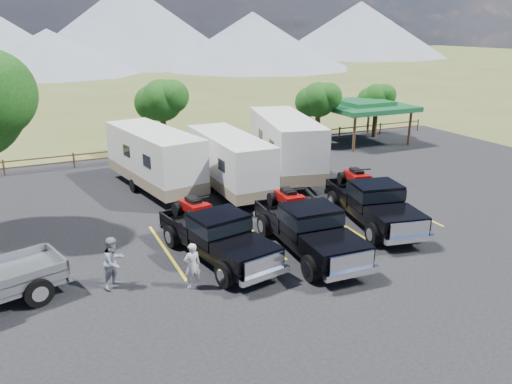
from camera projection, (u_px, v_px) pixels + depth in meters
name	position (u px, v px, depth m)	size (l,w,h in m)	color
ground	(348.00, 264.00, 18.95)	(320.00, 320.00, 0.00)	#495223
asphalt_lot	(308.00, 235.00, 21.53)	(44.00, 34.00, 0.04)	black
stall_lines	(297.00, 227.00, 22.38)	(12.12, 5.50, 0.01)	gold
tree_ne_a	(318.00, 100.00, 36.05)	(3.11, 2.92, 4.76)	black
tree_ne_b	(376.00, 98.00, 39.42)	(2.77, 2.59, 4.27)	black
tree_north	(161.00, 101.00, 33.28)	(3.46, 3.24, 5.25)	black
rail_fence	(222.00, 144.00, 35.47)	(36.12, 0.12, 1.00)	brown
pavilion	(363.00, 106.00, 37.87)	(6.20, 6.20, 3.22)	brown
mountain_range	(28.00, 29.00, 104.54)	(209.00, 71.00, 20.00)	slate
rig_left	(216.00, 233.00, 19.11)	(3.13, 6.55, 2.10)	black
rig_center	(307.00, 226.00, 19.67)	(2.60, 6.67, 2.19)	black
rig_right	(372.00, 201.00, 22.48)	(3.33, 6.87, 2.20)	black
trailer_left	(154.00, 159.00, 26.89)	(3.81, 9.56, 3.31)	silver
trailer_center	(230.00, 163.00, 26.52)	(2.40, 8.91, 3.11)	silver
trailer_right	(285.00, 146.00, 29.30)	(4.46, 10.21, 3.54)	silver
person_a	(192.00, 266.00, 16.95)	(0.60, 0.39, 1.65)	#B8B8B8
person_b	(114.00, 262.00, 17.00)	(0.89, 0.69, 1.83)	gray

